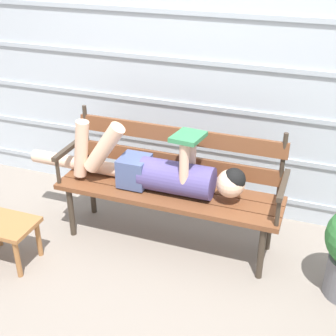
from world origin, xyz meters
name	(u,v)px	position (x,y,z in m)	size (l,w,h in m)	color
ground_plane	(159,256)	(0.00, 0.00, 0.00)	(12.00, 12.00, 0.00)	gray
house_siding	(197,61)	(0.00, 0.82, 1.20)	(4.99, 0.08, 2.39)	#B2BCC6
park_bench	(171,180)	(0.00, 0.25, 0.49)	(1.60, 0.44, 0.90)	brown
reclining_person	(157,170)	(-0.08, 0.19, 0.58)	(1.67, 0.27, 0.49)	#514784
footstool	(4,229)	(-0.97, -0.40, 0.26)	(0.43, 0.30, 0.32)	#9E6638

